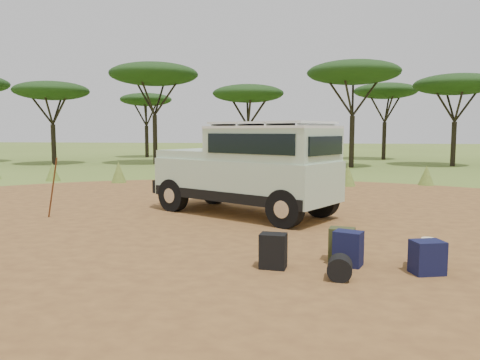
# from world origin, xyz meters

# --- Properties ---
(ground) EXTENTS (140.00, 140.00, 0.00)m
(ground) POSITION_xyz_m (0.00, 0.00, 0.00)
(ground) COLOR olive
(ground) RESTS_ON ground
(dirt_clearing) EXTENTS (23.00, 23.00, 0.01)m
(dirt_clearing) POSITION_xyz_m (0.00, 0.00, 0.00)
(dirt_clearing) COLOR olive
(dirt_clearing) RESTS_ON ground
(grass_fringe) EXTENTS (36.60, 1.60, 0.90)m
(grass_fringe) POSITION_xyz_m (0.12, 8.67, 0.40)
(grass_fringe) COLOR olive
(grass_fringe) RESTS_ON ground
(acacia_treeline) EXTENTS (46.70, 13.20, 6.26)m
(acacia_treeline) POSITION_xyz_m (0.75, 19.81, 4.87)
(acacia_treeline) COLOR black
(acacia_treeline) RESTS_ON ground
(safari_vehicle) EXTENTS (4.94, 3.92, 2.28)m
(safari_vehicle) POSITION_xyz_m (0.07, 1.88, 1.10)
(safari_vehicle) COLOR #B3CDAF
(safari_vehicle) RESTS_ON ground
(walking_staff) EXTENTS (0.45, 0.28, 1.46)m
(walking_staff) POSITION_xyz_m (-4.49, 0.75, 0.73)
(walking_staff) COLOR brown
(walking_staff) RESTS_ON ground
(backpack_black) EXTENTS (0.42, 0.33, 0.54)m
(backpack_black) POSITION_xyz_m (0.96, -2.59, 0.27)
(backpack_black) COLOR black
(backpack_black) RESTS_ON ground
(backpack_navy) EXTENTS (0.49, 0.43, 0.54)m
(backpack_navy) POSITION_xyz_m (2.10, -2.29, 0.27)
(backpack_navy) COLOR #13163D
(backpack_navy) RESTS_ON ground
(backpack_olive) EXTENTS (0.44, 0.35, 0.54)m
(backpack_olive) POSITION_xyz_m (2.02, -2.06, 0.27)
(backpack_olive) COLOR #3C431E
(backpack_olive) RESTS_ON ground
(duffel_navy) EXTENTS (0.51, 0.44, 0.49)m
(duffel_navy) POSITION_xyz_m (3.20, -2.56, 0.25)
(duffel_navy) COLOR #13163D
(duffel_navy) RESTS_ON ground
(hard_case) EXTENTS (0.57, 0.46, 0.35)m
(hard_case) POSITION_xyz_m (3.27, -2.28, 0.18)
(hard_case) COLOR black
(hard_case) RESTS_ON ground
(stuff_sack) EXTENTS (0.38, 0.38, 0.34)m
(stuff_sack) POSITION_xyz_m (1.92, -3.00, 0.17)
(stuff_sack) COLOR black
(stuff_sack) RESTS_ON ground
(safari_hat) EXTENTS (0.41, 0.41, 0.12)m
(safari_hat) POSITION_xyz_m (3.27, -2.28, 0.40)
(safari_hat) COLOR #F2E8B5
(safari_hat) RESTS_ON hard_case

